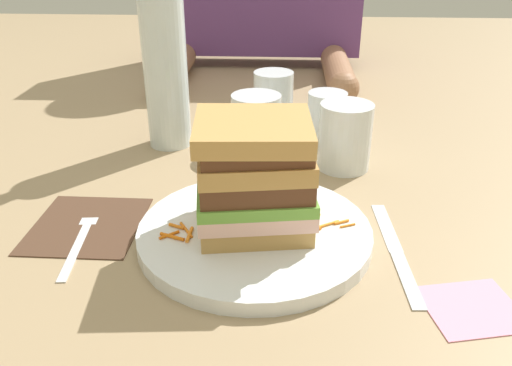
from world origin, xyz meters
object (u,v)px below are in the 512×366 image
object	(u,v)px
water_bottle	(165,59)
juice_glass	(345,141)
empty_tumbler_0	(327,115)
main_plate	(255,233)
fork	(82,232)
napkin_pink	(472,308)
empty_tumbler_1	(256,123)
empty_tumbler_2	(274,99)
napkin_dark	(87,225)
knife	(397,252)
sandwich	(254,177)

from	to	relation	value
water_bottle	juice_glass	bearing A→B (deg)	-15.56
juice_glass	empty_tumbler_0	bearing A→B (deg)	97.94
main_plate	water_bottle	distance (m)	0.34
fork	napkin_pink	size ratio (longest dim) A/B	1.93
empty_tumbler_1	empty_tumbler_2	xyz separation A→B (m)	(0.03, 0.12, 0.00)
empty_tumbler_0	empty_tumbler_2	size ratio (longest dim) A/B	0.80
empty_tumbler_0	napkin_pink	bearing A→B (deg)	-75.71
napkin_dark	empty_tumbler_1	distance (m)	0.31
knife	empty_tumbler_1	bearing A→B (deg)	121.20
napkin_pink	fork	bearing A→B (deg)	165.68
knife	sandwich	bearing A→B (deg)	173.17
sandwich	water_bottle	bearing A→B (deg)	118.55
empty_tumbler_0	empty_tumbler_2	xyz separation A→B (m)	(-0.09, 0.05, 0.01)
knife	empty_tumbler_0	world-z (taller)	empty_tumbler_0
napkin_dark	napkin_pink	world-z (taller)	same
knife	juice_glass	xyz separation A→B (m)	(-0.04, 0.22, 0.04)
main_plate	napkin_pink	size ratio (longest dim) A/B	3.05
main_plate	empty_tumbler_1	world-z (taller)	empty_tumbler_1
water_bottle	knife	bearing A→B (deg)	-43.87
juice_glass	empty_tumbler_2	bearing A→B (deg)	121.07
knife	empty_tumbler_0	bearing A→B (deg)	99.22
empty_tumbler_1	fork	bearing A→B (deg)	-125.47
empty_tumbler_1	main_plate	bearing A→B (deg)	-87.33
empty_tumbler_1	napkin_pink	size ratio (longest dim) A/B	1.03
main_plate	water_bottle	bearing A→B (deg)	118.66
water_bottle	empty_tumbler_1	xyz separation A→B (m)	(0.14, -0.02, -0.09)
sandwich	empty_tumbler_1	distance (m)	0.26
sandwich	napkin_dark	world-z (taller)	sandwich
water_bottle	empty_tumbler_0	distance (m)	0.27
napkin_dark	empty_tumbler_0	distance (m)	0.43
knife	juice_glass	bearing A→B (deg)	99.93
sandwich	empty_tumbler_1	size ratio (longest dim) A/B	1.55
knife	water_bottle	distance (m)	0.45
empty_tumbler_0	napkin_pink	xyz separation A→B (m)	(0.11, -0.43, -0.04)
fork	napkin_pink	distance (m)	0.42
main_plate	napkin_pink	bearing A→B (deg)	-26.97
fork	napkin_dark	bearing A→B (deg)	95.56
juice_glass	sandwich	bearing A→B (deg)	-120.34
napkin_dark	empty_tumbler_0	bearing A→B (deg)	45.23
juice_glass	empty_tumbler_1	world-z (taller)	juice_glass
juice_glass	empty_tumbler_0	distance (m)	0.12
napkin_dark	juice_glass	distance (m)	0.37
fork	water_bottle	xyz separation A→B (m)	(0.05, 0.28, 0.13)
empty_tumbler_1	juice_glass	bearing A→B (deg)	-23.99
empty_tumbler_1	empty_tumbler_2	distance (m)	0.12
water_bottle	napkin_dark	bearing A→B (deg)	-101.02
empty_tumbler_0	napkin_pink	distance (m)	0.45
main_plate	fork	world-z (taller)	main_plate
napkin_dark	fork	distance (m)	0.02
empty_tumbler_0	empty_tumbler_2	world-z (taller)	empty_tumbler_2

